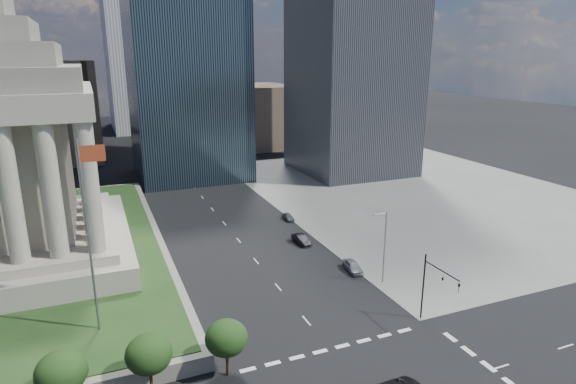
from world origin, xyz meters
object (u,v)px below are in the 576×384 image
parked_sedan_mid (301,239)px  parked_sedan_far (288,217)px  flagpole (89,227)px  traffic_signal_ne (434,283)px  street_lamp_north (384,243)px  parked_sedan_near (353,266)px

parked_sedan_mid → parked_sedan_far: 11.87m
flagpole → traffic_signal_ne: bearing=-16.7°
flagpole → street_lamp_north: 35.95m
flagpole → traffic_signal_ne: flagpole is taller
parked_sedan_near → parked_sedan_mid: (-2.50, 12.32, -0.04)m
flagpole → street_lamp_north: size_ratio=2.00×
traffic_signal_ne → parked_sedan_mid: traffic_signal_ne is taller
flagpole → street_lamp_north: (35.16, 1.00, -7.45)m
parked_sedan_near → parked_sedan_far: size_ratio=1.25×
parked_sedan_mid → parked_sedan_near: bearing=-83.0°
parked_sedan_far → street_lamp_north: bearing=-84.2°
flagpole → parked_sedan_mid: size_ratio=4.57×
flagpole → parked_sedan_mid: 37.70m
parked_sedan_far → flagpole: bearing=-136.4°
flagpole → traffic_signal_ne: size_ratio=2.50×
parked_sedan_mid → parked_sedan_far: size_ratio=1.23×
traffic_signal_ne → parked_sedan_far: bearing=91.4°
parked_sedan_far → parked_sedan_mid: bearing=-100.0°
street_lamp_north → parked_sedan_near: 6.89m
flagpole → parked_sedan_far: 46.18m
flagpole → parked_sedan_near: bearing=9.4°
street_lamp_north → parked_sedan_mid: street_lamp_north is taller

